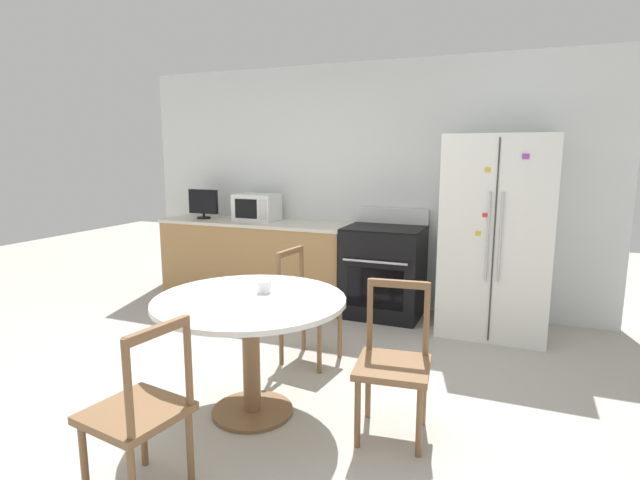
{
  "coord_description": "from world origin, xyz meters",
  "views": [
    {
      "loc": [
        1.66,
        -2.59,
        1.66
      ],
      "look_at": [
        0.14,
        1.15,
        0.95
      ],
      "focal_mm": 28.0,
      "sensor_mm": 36.0,
      "label": 1
    }
  ],
  "objects": [
    {
      "name": "ground_plane",
      "position": [
        0.0,
        0.0,
        0.0
      ],
      "size": [
        14.0,
        14.0,
        0.0
      ],
      "primitive_type": "plane",
      "color": "#B2ADA3"
    },
    {
      "name": "back_wall",
      "position": [
        0.0,
        2.65,
        1.3
      ],
      "size": [
        5.2,
        0.1,
        2.6
      ],
      "color": "silver",
      "rests_on": "ground_plane"
    },
    {
      "name": "kitchen_counter",
      "position": [
        -1.11,
        2.29,
        0.45
      ],
      "size": [
        2.21,
        0.64,
        0.9
      ],
      "color": "#AD7F4C",
      "rests_on": "ground_plane"
    },
    {
      "name": "refrigerator",
      "position": [
        1.46,
        2.2,
        0.91
      ],
      "size": [
        0.94,
        0.79,
        1.82
      ],
      "color": "white",
      "rests_on": "ground_plane"
    },
    {
      "name": "oven_range",
      "position": [
        0.39,
        2.26,
        0.47
      ],
      "size": [
        0.78,
        0.68,
        1.08
      ],
      "color": "black",
      "rests_on": "ground_plane"
    },
    {
      "name": "microwave",
      "position": [
        -1.11,
        2.33,
        1.05
      ],
      "size": [
        0.47,
        0.35,
        0.3
      ],
      "color": "white",
      "rests_on": "kitchen_counter"
    },
    {
      "name": "countertop_tv",
      "position": [
        -1.78,
        2.26,
        1.08
      ],
      "size": [
        0.37,
        0.16,
        0.34
      ],
      "color": "black",
      "rests_on": "kitchen_counter"
    },
    {
      "name": "dining_table",
      "position": [
        0.13,
        0.01,
        0.62
      ],
      "size": [
        1.2,
        1.2,
        0.77
      ],
      "color": "white",
      "rests_on": "ground_plane"
    },
    {
      "name": "dining_chair_right",
      "position": [
        1.02,
        0.12,
        0.43
      ],
      "size": [
        0.47,
        0.47,
        0.9
      ],
      "rotation": [
        0.0,
        0.0,
        3.26
      ],
      "color": "brown",
      "rests_on": "ground_plane"
    },
    {
      "name": "dining_chair_near",
      "position": [
        0.04,
        -0.89,
        0.43
      ],
      "size": [
        0.48,
        0.48,
        0.9
      ],
      "rotation": [
        0.0,
        0.0,
        1.42
      ],
      "color": "brown",
      "rests_on": "ground_plane"
    },
    {
      "name": "dining_chair_far",
      "position": [
        0.13,
        0.91,
        0.43
      ],
      "size": [
        0.47,
        0.47,
        0.9
      ],
      "rotation": [
        0.0,
        0.0,
        4.59
      ],
      "color": "brown",
      "rests_on": "ground_plane"
    },
    {
      "name": "candle_glass",
      "position": [
        0.16,
        0.15,
        0.8
      ],
      "size": [
        0.09,
        0.09,
        0.08
      ],
      "color": "silver",
      "rests_on": "dining_table"
    }
  ]
}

